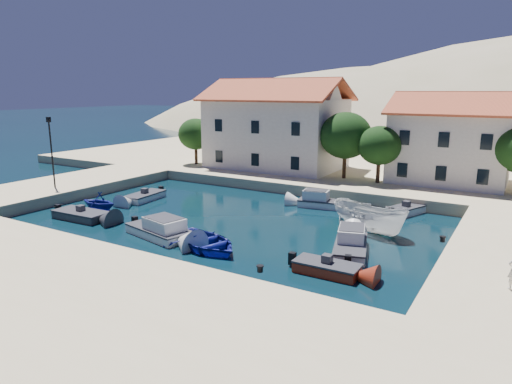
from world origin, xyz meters
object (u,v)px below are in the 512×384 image
building_mid (451,137)px  rowboat_south (205,248)px  cabin_cruiser_south (159,229)px  cabin_cruiser_east (351,245)px  building_left (276,123)px  boat_east (368,232)px  lamppost (51,145)px

building_mid → rowboat_south: size_ratio=1.93×
cabin_cruiser_south → cabin_cruiser_east: same height
building_left → rowboat_south: 25.66m
cabin_cruiser_south → cabin_cruiser_east: size_ratio=1.09×
boat_east → lamppost: bearing=118.6°
building_mid → boat_east: building_mid is taller
cabin_cruiser_south → cabin_cruiser_east: (11.96, 3.58, 0.00)m
cabin_cruiser_south → boat_east: (11.62, 8.15, -0.48)m
cabin_cruiser_east → rowboat_south: bearing=99.4°
cabin_cruiser_south → boat_east: 14.21m
lamppost → cabin_cruiser_south: size_ratio=1.17×
rowboat_south → boat_east: boat_east is taller
cabin_cruiser_south → cabin_cruiser_east: 12.48m
building_mid → building_left: bearing=-176.8°
building_mid → cabin_cruiser_south: size_ratio=1.97×
cabin_cruiser_south → rowboat_south: (4.03, -0.28, -0.48)m
cabin_cruiser_south → lamppost: bearing=-179.5°
building_left → building_mid: 18.04m
lamppost → rowboat_south: (19.47, -3.65, -4.75)m
building_mid → lamppost: 36.21m
lamppost → boat_east: bearing=10.0°
cabin_cruiser_east → boat_east: bearing=-12.4°
cabin_cruiser_south → cabin_cruiser_east: bearing=29.5°
building_left → boat_east: size_ratio=2.50×
cabin_cruiser_south → rowboat_south: 4.07m
building_mid → lamppost: size_ratio=1.69×
cabin_cruiser_east → boat_east: cabin_cruiser_east is taller
cabin_cruiser_east → boat_east: 4.61m
boat_east → rowboat_south: bearing=156.5°
lamppost → cabin_cruiser_east: lamppost is taller
cabin_cruiser_south → boat_east: bearing=47.9°
cabin_cruiser_south → rowboat_south: size_ratio=0.98×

